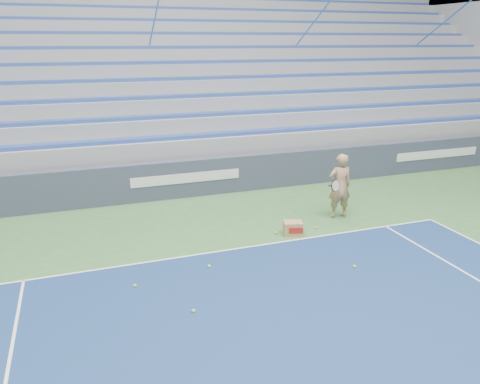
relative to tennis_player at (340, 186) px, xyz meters
The scene contains 10 objects.
sponsor_barrier 4.50m from the tennis_player, 138.16° to the left, with size 30.00×0.32×1.10m.
bleachers 9.46m from the tennis_player, 111.03° to the left, with size 31.00×9.15×7.30m.
tennis_player is the anchor object (origin of this frame).
ball_box 1.88m from the tennis_player, 157.63° to the right, with size 0.51×0.44×0.32m.
tennis_ball_0 2.20m from the tennis_player, 165.62° to the right, with size 0.07×0.07×0.07m, color #C1EF30.
tennis_ball_1 5.88m from the tennis_player, 160.38° to the right, with size 0.07×0.07×0.07m, color #C1EF30.
tennis_ball_2 3.01m from the tennis_player, 114.13° to the right, with size 0.07×0.07×0.07m, color #C1EF30.
tennis_ball_3 4.37m from the tennis_player, 157.31° to the right, with size 0.07×0.07×0.07m, color #C1EF30.
tennis_ball_4 5.68m from the tennis_player, 145.94° to the right, with size 0.07×0.07×0.07m, color #C1EF30.
tennis_ball_5 1.35m from the tennis_player, 149.73° to the right, with size 0.07×0.07×0.07m, color #C1EF30.
Camera 1 is at (-2.87, 2.98, 4.39)m, focal length 35.00 mm.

